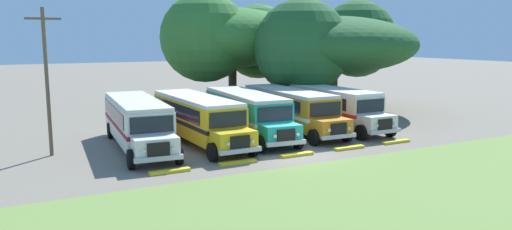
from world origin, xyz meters
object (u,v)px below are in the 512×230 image
(parked_bus_slot_2, at_px, (247,112))
(utility_pole, at_px, (47,78))
(parked_bus_slot_0, at_px, (137,121))
(secondary_tree, at_px, (327,44))
(parked_bus_slot_3, at_px, (290,108))
(parked_bus_slot_1, at_px, (198,117))
(broad_shade_tree, at_px, (229,39))
(parked_bus_slot_4, at_px, (331,105))

(parked_bus_slot_2, bearing_deg, utility_pole, -85.43)
(parked_bus_slot_0, xyz_separation_m, secondary_tree, (18.94, 7.47, 4.25))
(parked_bus_slot_0, bearing_deg, parked_bus_slot_3, 96.15)
(parked_bus_slot_1, xyz_separation_m, parked_bus_slot_3, (7.06, 0.63, 0.00))
(parked_bus_slot_1, height_order, utility_pole, utility_pole)
(parked_bus_slot_1, bearing_deg, broad_shade_tree, 147.58)
(parked_bus_slot_2, xyz_separation_m, utility_pole, (-12.01, 0.02, 2.67))
(utility_pole, bearing_deg, broad_shade_tree, 37.99)
(parked_bus_slot_3, bearing_deg, secondary_tree, 132.99)
(parked_bus_slot_4, bearing_deg, parked_bus_slot_1, -86.51)
(parked_bus_slot_1, xyz_separation_m, utility_pole, (-8.40, 0.47, 2.67))
(parked_bus_slot_2, height_order, utility_pole, utility_pole)
(parked_bus_slot_3, xyz_separation_m, secondary_tree, (8.20, 7.16, 4.25))
(broad_shade_tree, bearing_deg, parked_bus_slot_3, -95.60)
(parked_bus_slot_2, distance_m, parked_bus_slot_3, 3.46)
(parked_bus_slot_4, xyz_separation_m, secondary_tree, (4.82, 7.27, 4.25))
(parked_bus_slot_0, distance_m, parked_bus_slot_4, 14.12)
(parked_bus_slot_2, relative_size, parked_bus_slot_4, 1.01)
(parked_bus_slot_4, height_order, utility_pole, utility_pole)
(parked_bus_slot_3, distance_m, secondary_tree, 11.69)
(secondary_tree, bearing_deg, parked_bus_slot_3, -138.87)
(parked_bus_slot_0, distance_m, parked_bus_slot_2, 7.28)
(secondary_tree, relative_size, utility_pole, 1.96)
(broad_shade_tree, bearing_deg, utility_pole, -142.01)
(parked_bus_slot_0, relative_size, secondary_tree, 0.70)
(parked_bus_slot_2, relative_size, parked_bus_slot_3, 1.01)
(parked_bus_slot_3, xyz_separation_m, broad_shade_tree, (1.26, 12.90, 4.67))
(parked_bus_slot_0, relative_size, parked_bus_slot_3, 1.01)
(parked_bus_slot_3, height_order, broad_shade_tree, broad_shade_tree)
(secondary_tree, bearing_deg, parked_bus_slot_2, -147.80)
(broad_shade_tree, bearing_deg, parked_bus_slot_4, -80.75)
(parked_bus_slot_4, relative_size, secondary_tree, 0.69)
(parked_bus_slot_4, bearing_deg, utility_pole, -89.24)
(parked_bus_slot_0, relative_size, parked_bus_slot_2, 1.00)
(parked_bus_slot_3, xyz_separation_m, parked_bus_slot_4, (3.38, -0.10, 0.00))
(parked_bus_slot_1, height_order, parked_bus_slot_2, same)
(parked_bus_slot_1, distance_m, secondary_tree, 17.66)
(parked_bus_slot_1, bearing_deg, secondary_tree, 116.23)
(parked_bus_slot_0, xyz_separation_m, broad_shade_tree, (12.00, 13.21, 4.67))
(parked_bus_slot_3, height_order, secondary_tree, secondary_tree)
(parked_bus_slot_3, bearing_deg, parked_bus_slot_0, -86.52)
(secondary_tree, bearing_deg, parked_bus_slot_0, -158.48)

